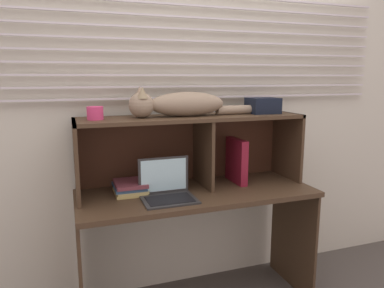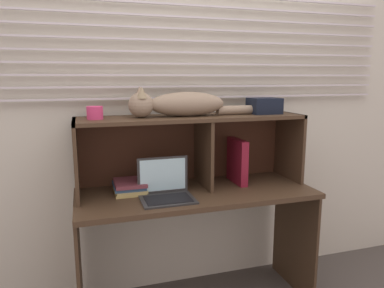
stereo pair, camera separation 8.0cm
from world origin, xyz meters
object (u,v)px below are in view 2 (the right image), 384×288
Objects in this scene: laptop at (166,190)px; binder_upright at (237,161)px; book_stack at (130,186)px; cat at (179,104)px; small_basket at (95,113)px; storage_box at (264,106)px.

laptop is 0.55m from binder_upright.
laptop is 1.33× the size of book_stack.
cat is 2.66× the size of laptop.
small_basket is (-0.37, 0.16, 0.44)m from laptop.
binder_upright is at bearing 0.00° from small_basket.
laptop is (-0.13, -0.16, -0.48)m from cat.
laptop is at bearing -127.58° from cat.
book_stack is 1.00m from storage_box.
cat is 2.77× the size of binder_upright.
book_stack is at bearing 179.55° from cat.
cat is 8.86× the size of small_basket.
storage_box reaches higher than binder_upright.
storage_box reaches higher than laptop.
small_basket is (-0.49, 0.00, -0.04)m from cat.
laptop is 1.58× the size of storage_box.
laptop is 0.25m from book_stack.
cat is at bearing -0.45° from book_stack.
laptop is at bearing -41.71° from book_stack.
storage_box is (1.06, 0.00, 0.01)m from small_basket.
small_basket is at bearing 180.00° from storage_box.
cat is 0.58m from book_stack.
cat is at bearing 52.42° from laptop.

